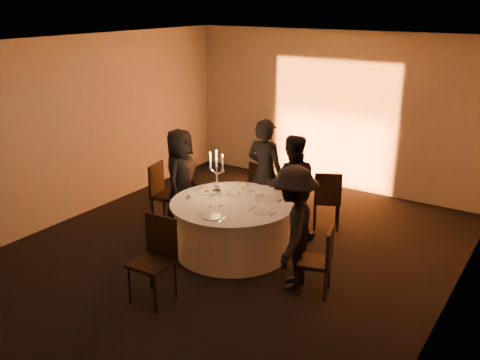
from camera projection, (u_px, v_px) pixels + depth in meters
The scene contains 31 objects.
floor at pixel (233, 251), 7.92m from camera, with size 7.00×7.00×0.00m, color black.
ceiling at pixel (232, 43), 6.95m from camera, with size 7.00×7.00×0.00m, color white.
wall_back at pixel (334, 111), 10.21m from camera, with size 7.00×7.00×0.00m, color #B0AAA3.
wall_front at pixel (9, 247), 4.66m from camera, with size 7.00×7.00×0.00m, color #B0AAA3.
wall_left at pixel (84, 126), 8.98m from camera, with size 7.00×7.00×0.00m, color #B0AAA3.
wall_right at pixel (458, 194), 5.89m from camera, with size 7.00×7.00×0.00m, color #B0AAA3.
uplighter_fixture at pixel (323, 187), 10.44m from camera, with size 0.25×0.12×0.10m, color black.
banquet_table at pixel (233, 227), 7.80m from camera, with size 1.80×1.80×0.77m.
chair_left at pixel (163, 190), 8.74m from camera, with size 0.51×0.51×1.01m.
chair_back_left at pixel (261, 184), 9.27m from camera, with size 0.47×0.47×0.87m.
chair_back_right at pixel (327, 197), 8.51m from camera, with size 0.57×0.57×0.97m.
chair_right at pixel (321, 258), 6.62m from camera, with size 0.48×0.48×0.89m.
chair_front at pixel (156, 254), 6.50m from camera, with size 0.48×0.48×1.06m.
guest_left at pixel (181, 178), 8.60m from camera, with size 0.79×0.51×1.61m, color black.
guest_back_left at pixel (265, 174), 8.49m from camera, with size 0.65×0.43×1.79m, color black.
guest_back_right at pixel (291, 187), 8.14m from camera, with size 0.80×0.62×1.64m, color black.
guest_right at pixel (293, 229), 6.70m from camera, with size 1.05×0.60×1.62m, color black.
plate_left at pixel (207, 191), 8.04m from camera, with size 0.36×0.26×0.08m.
plate_back_left at pixel (243, 189), 8.16m from camera, with size 0.35×0.25×0.08m.
plate_back_right at pixel (271, 198), 7.80m from camera, with size 0.35×0.30×0.01m.
plate_right at pixel (263, 211), 7.32m from camera, with size 0.36×0.25×0.01m.
plate_front at pixel (212, 217), 7.15m from camera, with size 0.35×0.27×0.01m.
coffee_cup at pixel (189, 196), 7.82m from camera, with size 0.11×0.11×0.07m.
candelabra at pixel (217, 177), 8.02m from camera, with size 0.28×0.13×0.67m.
wine_glass_a at pixel (214, 186), 7.92m from camera, with size 0.07×0.07×0.19m.
wine_glass_b at pixel (220, 197), 7.49m from camera, with size 0.07×0.07×0.19m.
wine_glass_c at pixel (210, 198), 7.45m from camera, with size 0.07×0.07×0.19m.
wine_glass_d at pixel (239, 185), 7.95m from camera, with size 0.07×0.07×0.19m.
wine_glass_e at pixel (248, 186), 7.91m from camera, with size 0.07×0.07×0.19m.
tumbler_a at pixel (258, 198), 7.71m from camera, with size 0.07×0.07×0.09m, color white.
tumbler_b at pixel (228, 192), 7.92m from camera, with size 0.07×0.07×0.09m, color white.
Camera 1 is at (3.98, -5.94, 3.56)m, focal length 40.00 mm.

